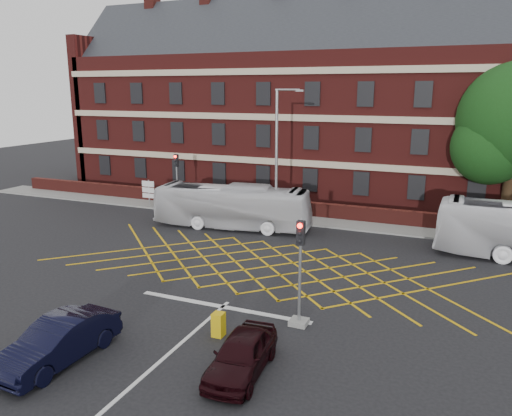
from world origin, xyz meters
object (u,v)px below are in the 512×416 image
at_px(bus_left, 232,207).
at_px(car_maroon, 242,354).
at_px(direction_signs, 148,190).
at_px(utility_cabinet, 218,325).
at_px(car_navy, 59,341).
at_px(street_lamp, 277,183).
at_px(traffic_light_near, 300,283).
at_px(traffic_light_far, 177,186).

bearing_deg(bus_left, car_maroon, -159.70).
xyz_separation_m(car_maroon, direction_signs, (-16.61, 18.78, 0.71)).
bearing_deg(bus_left, utility_cabinet, -162.64).
height_order(car_navy, car_maroon, car_navy).
distance_m(car_maroon, street_lamp, 17.64).
height_order(car_navy, direction_signs, direction_signs).
bearing_deg(traffic_light_near, direction_signs, 139.53).
bearing_deg(traffic_light_far, car_maroon, -53.52).
bearing_deg(bus_left, car_navy, 179.88).
bearing_deg(street_lamp, direction_signs, 169.91).
xyz_separation_m(bus_left, traffic_light_near, (8.62, -11.89, 0.29)).
distance_m(bus_left, traffic_light_far, 7.19).
xyz_separation_m(car_navy, direction_signs, (-10.55, 20.56, 0.62)).
height_order(street_lamp, utility_cabinet, street_lamp).
height_order(car_maroon, traffic_light_far, traffic_light_far).
height_order(car_navy, traffic_light_near, traffic_light_near).
bearing_deg(traffic_light_far, car_navy, -68.70).
bearing_deg(car_navy, traffic_light_far, 114.53).
bearing_deg(street_lamp, traffic_light_far, 164.28).
bearing_deg(direction_signs, street_lamp, -10.09).
xyz_separation_m(traffic_light_far, direction_signs, (-2.32, -0.55, -0.39)).
height_order(street_lamp, direction_signs, street_lamp).
bearing_deg(traffic_light_near, traffic_light_far, 134.38).
bearing_deg(direction_signs, bus_left, -18.18).
bearing_deg(car_navy, car_maroon, 19.58).
bearing_deg(car_maroon, car_navy, -167.61).
bearing_deg(utility_cabinet, bus_left, 113.58).
relative_size(car_maroon, traffic_light_near, 0.92).
xyz_separation_m(car_navy, car_maroon, (6.06, 1.78, -0.09)).
height_order(bus_left, car_maroon, bus_left).
xyz_separation_m(bus_left, utility_cabinet, (6.10, -13.97, -1.01)).
xyz_separation_m(traffic_light_near, street_lamp, (-5.69, 12.67, 1.41)).
xyz_separation_m(car_maroon, traffic_light_near, (0.67, 4.05, 1.09)).
bearing_deg(traffic_light_far, traffic_light_near, -45.62).
distance_m(bus_left, direction_signs, 9.11).
bearing_deg(car_maroon, bus_left, 112.55).
height_order(traffic_light_far, street_lamp, street_lamp).
height_order(bus_left, utility_cabinet, bus_left).
xyz_separation_m(car_navy, traffic_light_far, (-8.23, 21.11, 1.00)).
distance_m(bus_left, car_maroon, 17.83).
distance_m(street_lamp, utility_cabinet, 15.33).
relative_size(car_maroon, utility_cabinet, 4.25).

